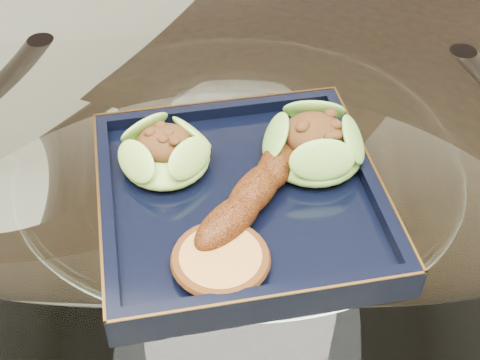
{
  "coord_description": "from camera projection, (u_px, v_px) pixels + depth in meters",
  "views": [
    {
      "loc": [
        0.02,
        -0.48,
        1.24
      ],
      "look_at": [
        0.0,
        -0.02,
        0.8
      ],
      "focal_mm": 50.0,
      "sensor_mm": 36.0,
      "label": 1
    }
  ],
  "objects": [
    {
      "name": "dining_table",
      "position": [
        239.0,
        289.0,
        0.79
      ],
      "size": [
        1.13,
        1.13,
        0.77
      ],
      "color": "white",
      "rests_on": "ground"
    },
    {
      "name": "dining_chair",
      "position": [
        318.0,
        96.0,
        1.22
      ],
      "size": [
        0.5,
        0.5,
        0.91
      ],
      "rotation": [
        0.0,
        0.0,
        -0.35
      ],
      "color": "black",
      "rests_on": "ground"
    },
    {
      "name": "navy_plate",
      "position": [
        240.0,
        202.0,
        0.65
      ],
      "size": [
        0.33,
        0.33,
        0.02
      ],
      "primitive_type": "cube",
      "rotation": [
        0.0,
        0.0,
        0.24
      ],
      "color": "black",
      "rests_on": "dining_table"
    },
    {
      "name": "lettuce_wrap_left",
      "position": [
        165.0,
        155.0,
        0.67
      ],
      "size": [
        0.12,
        0.12,
        0.03
      ],
      "primitive_type": "ellipsoid",
      "rotation": [
        0.0,
        0.0,
        0.41
      ],
      "color": "#5C922A",
      "rests_on": "navy_plate"
    },
    {
      "name": "lettuce_wrap_right",
      "position": [
        313.0,
        147.0,
        0.67
      ],
      "size": [
        0.13,
        0.13,
        0.04
      ],
      "primitive_type": "ellipsoid",
      "rotation": [
        0.0,
        0.0,
        -0.36
      ],
      "color": "#4F8D29",
      "rests_on": "navy_plate"
    },
    {
      "name": "roasted_plantain",
      "position": [
        255.0,
        191.0,
        0.63
      ],
      "size": [
        0.11,
        0.16,
        0.03
      ],
      "primitive_type": "ellipsoid",
      "rotation": [
        0.0,
        0.0,
        1.07
      ],
      "color": "#60290A",
      "rests_on": "navy_plate"
    },
    {
      "name": "crumb_patty",
      "position": [
        221.0,
        261.0,
        0.58
      ],
      "size": [
        0.1,
        0.1,
        0.01
      ],
      "primitive_type": "cylinder",
      "rotation": [
        0.0,
        0.0,
        0.41
      ],
      "color": "gold",
      "rests_on": "navy_plate"
    }
  ]
}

